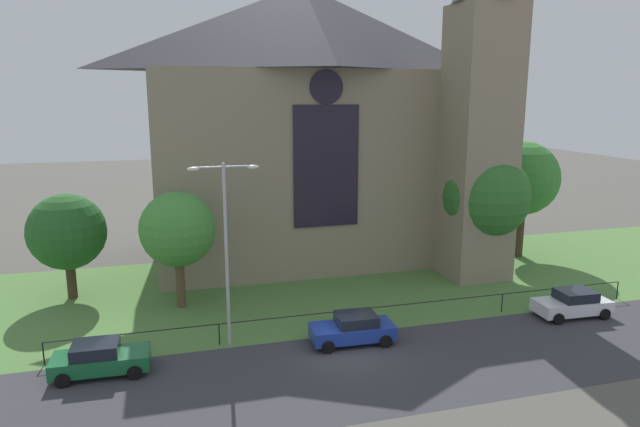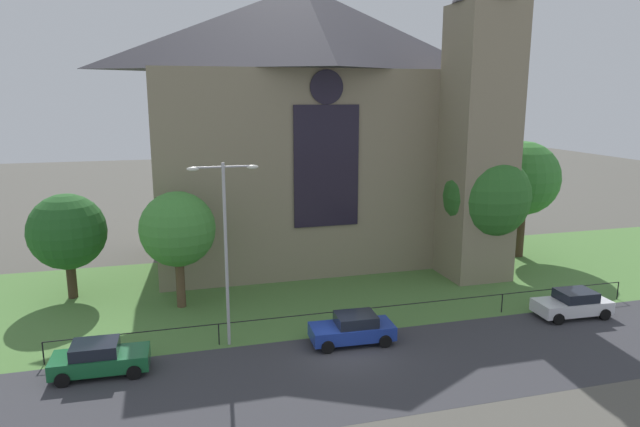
{
  "view_description": "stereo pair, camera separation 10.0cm",
  "coord_description": "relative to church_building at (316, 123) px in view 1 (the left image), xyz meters",
  "views": [
    {
      "loc": [
        -8.16,
        -24.32,
        12.31
      ],
      "look_at": [
        0.86,
        8.0,
        5.25
      ],
      "focal_mm": 31.71,
      "sensor_mm": 36.0,
      "label": 1
    },
    {
      "loc": [
        -8.06,
        -24.35,
        12.31
      ],
      "look_at": [
        0.86,
        8.0,
        5.25
      ],
      "focal_mm": 31.71,
      "sensor_mm": 36.0,
      "label": 2
    }
  ],
  "objects": [
    {
      "name": "parked_car_blue",
      "position": [
        -2.29,
        -15.6,
        -9.53
      ],
      "size": [
        4.27,
        2.17,
        1.51
      ],
      "rotation": [
        0.0,
        0.0,
        3.1
      ],
      "color": "#1E3899",
      "rests_on": "ground"
    },
    {
      "name": "tree_right_near",
      "position": [
        9.86,
        -7.66,
        -4.7
      ],
      "size": [
        5.85,
        5.85,
        8.52
      ],
      "color": "brown",
      "rests_on": "ground"
    },
    {
      "name": "streetlamp_near",
      "position": [
        -8.35,
        -14.14,
        -4.52
      ],
      "size": [
        3.37,
        0.26,
        9.19
      ],
      "color": "#B2B2B7",
      "rests_on": "ground"
    },
    {
      "name": "parked_car_white",
      "position": [
        10.83,
        -15.59,
        -9.53
      ],
      "size": [
        4.27,
        2.17,
        1.51
      ],
      "rotation": [
        0.0,
        0.0,
        3.1
      ],
      "color": "silver",
      "rests_on": "ground"
    },
    {
      "name": "parked_car_green",
      "position": [
        -14.3,
        -15.67,
        -9.53
      ],
      "size": [
        4.26,
        2.14,
        1.51
      ],
      "rotation": [
        0.0,
        0.0,
        -0.03
      ],
      "color": "#196033",
      "rests_on": "ground"
    },
    {
      "name": "church_building",
      "position": [
        0.0,
        0.0,
        0.0
      ],
      "size": [
        23.2,
        16.2,
        26.0
      ],
      "color": "gray",
      "rests_on": "ground"
    },
    {
      "name": "ground",
      "position": [
        -2.92,
        -6.54,
        -10.27
      ],
      "size": [
        160.0,
        160.0,
        0.0
      ],
      "primitive_type": "plane",
      "color": "#56544C"
    },
    {
      "name": "grass_verge",
      "position": [
        -2.92,
        -8.54,
        -10.27
      ],
      "size": [
        120.0,
        20.0,
        0.01
      ],
      "primitive_type": "cube",
      "color": "#517F3D",
      "rests_on": "ground"
    },
    {
      "name": "tree_right_far",
      "position": [
        15.14,
        -4.01,
        -4.24
      ],
      "size": [
        5.63,
        5.63,
        8.92
      ],
      "color": "#423021",
      "rests_on": "ground"
    },
    {
      "name": "iron_railing",
      "position": [
        -0.77,
        -14.04,
        -9.3
      ],
      "size": [
        32.37,
        0.07,
        1.13
      ],
      "color": "black",
      "rests_on": "ground"
    },
    {
      "name": "road_asphalt",
      "position": [
        -2.92,
        -18.54,
        -10.27
      ],
      "size": [
        120.0,
        8.0,
        0.01
      ],
      "primitive_type": "cube",
      "color": "#38383D",
      "rests_on": "ground"
    },
    {
      "name": "tree_left_far",
      "position": [
        -16.92,
        -4.81,
        -6.08
      ],
      "size": [
        4.62,
        4.62,
        6.52
      ],
      "color": "#423021",
      "rests_on": "ground"
    },
    {
      "name": "tree_left_near",
      "position": [
        -10.49,
        -8.17,
        -5.57
      ],
      "size": [
        4.37,
        4.37,
        6.92
      ],
      "color": "brown",
      "rests_on": "ground"
    }
  ]
}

